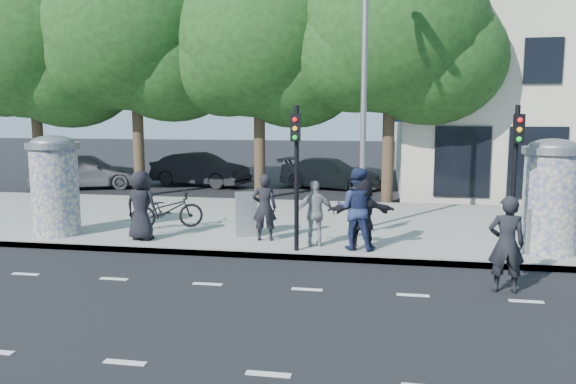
% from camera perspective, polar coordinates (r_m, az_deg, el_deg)
% --- Properties ---
extents(ground, '(120.00, 120.00, 0.00)m').
position_cam_1_polar(ground, '(9.68, 0.76, -12.40)').
color(ground, black).
rests_on(ground, ground).
extents(sidewalk, '(40.00, 8.00, 0.15)m').
position_cam_1_polar(sidewalk, '(16.84, 4.86, -3.30)').
color(sidewalk, gray).
rests_on(sidewalk, ground).
extents(curb, '(40.00, 0.10, 0.16)m').
position_cam_1_polar(curb, '(13.01, 3.28, -6.69)').
color(curb, slate).
rests_on(curb, ground).
extents(lane_dash_near, '(32.00, 0.12, 0.01)m').
position_cam_1_polar(lane_dash_near, '(7.69, -2.01, -18.02)').
color(lane_dash_near, silver).
rests_on(lane_dash_near, ground).
extents(lane_dash_far, '(32.00, 0.12, 0.01)m').
position_cam_1_polar(lane_dash_far, '(10.98, 1.94, -9.87)').
color(lane_dash_far, silver).
rests_on(lane_dash_far, ground).
extents(ad_column_left, '(1.36, 1.36, 2.65)m').
position_cam_1_polar(ad_column_left, '(16.10, -22.61, 0.85)').
color(ad_column_left, beige).
rests_on(ad_column_left, sidewalk).
extents(ad_column_right, '(1.36, 1.36, 2.65)m').
position_cam_1_polar(ad_column_right, '(14.28, 25.12, -0.14)').
color(ad_column_right, beige).
rests_on(ad_column_right, sidewalk).
extents(traffic_pole_near, '(0.22, 0.31, 3.40)m').
position_cam_1_polar(traffic_pole_near, '(12.96, 0.84, 2.95)').
color(traffic_pole_near, black).
rests_on(traffic_pole_near, sidewalk).
extents(traffic_pole_far, '(0.22, 0.31, 3.40)m').
position_cam_1_polar(traffic_pole_far, '(13.09, 22.09, 2.41)').
color(traffic_pole_far, black).
rests_on(traffic_pole_far, sidewalk).
extents(street_lamp, '(0.25, 0.93, 8.00)m').
position_cam_1_polar(street_lamp, '(15.66, 7.77, 13.15)').
color(street_lamp, slate).
rests_on(street_lamp, sidewalk).
extents(tree_far_left, '(7.20, 7.20, 9.26)m').
position_cam_1_polar(tree_far_left, '(26.02, -24.56, 13.53)').
color(tree_far_left, '#38281C').
rests_on(tree_far_left, ground).
extents(tree_mid_left, '(7.20, 7.20, 9.57)m').
position_cam_1_polar(tree_mid_left, '(23.85, -15.33, 15.28)').
color(tree_mid_left, '#38281C').
rests_on(tree_mid_left, ground).
extents(tree_near_left, '(6.80, 6.80, 8.97)m').
position_cam_1_polar(tree_near_left, '(22.37, -2.98, 14.92)').
color(tree_near_left, '#38281C').
rests_on(tree_near_left, ground).
extents(tree_center, '(7.00, 7.00, 9.30)m').
position_cam_1_polar(tree_center, '(21.45, 10.41, 15.77)').
color(tree_center, '#38281C').
rests_on(tree_center, ground).
extents(ped_a, '(0.94, 0.69, 1.78)m').
position_cam_1_polar(ped_a, '(14.76, -14.68, -1.35)').
color(ped_a, black).
rests_on(ped_a, sidewalk).
extents(ped_b, '(0.68, 0.50, 1.70)m').
position_cam_1_polar(ped_b, '(14.25, -2.40, -1.58)').
color(ped_b, black).
rests_on(ped_b, sidewalk).
extents(ped_c, '(1.04, 0.85, 1.96)m').
position_cam_1_polar(ped_c, '(13.39, 6.97, -1.71)').
color(ped_c, '#1F294F').
rests_on(ped_c, sidewalk).
extents(ped_e, '(1.04, 0.74, 1.61)m').
position_cam_1_polar(ped_e, '(13.65, 2.80, -2.20)').
color(ped_e, '#9A9A9C').
rests_on(ped_e, sidewalk).
extents(ped_f, '(1.70, 0.92, 1.74)m').
position_cam_1_polar(ped_f, '(13.40, 7.54, -2.17)').
color(ped_f, black).
rests_on(ped_f, sidewalk).
extents(man_road, '(0.68, 0.45, 1.86)m').
position_cam_1_polar(man_road, '(11.38, 21.30, -4.95)').
color(man_road, black).
rests_on(man_road, ground).
extents(bicycle, '(1.59, 2.09, 1.05)m').
position_cam_1_polar(bicycle, '(16.11, -12.17, -1.80)').
color(bicycle, black).
rests_on(bicycle, sidewalk).
extents(cabinet_left, '(0.65, 0.56, 1.15)m').
position_cam_1_polar(cabinet_left, '(14.88, -4.27, -2.26)').
color(cabinet_left, gray).
rests_on(cabinet_left, sidewalk).
extents(cabinet_right, '(0.58, 0.47, 1.07)m').
position_cam_1_polar(cabinet_right, '(14.20, 23.90, -3.60)').
color(cabinet_right, gray).
rests_on(cabinet_right, sidewalk).
extents(car_left, '(3.56, 5.07, 1.60)m').
position_cam_1_polar(car_left, '(26.80, -19.84, 2.04)').
color(car_left, slate).
rests_on(car_left, ground).
extents(car_mid, '(2.70, 4.89, 1.53)m').
position_cam_1_polar(car_mid, '(26.42, -8.91, 2.26)').
color(car_mid, black).
rests_on(car_mid, ground).
extents(car_right, '(2.96, 4.98, 1.35)m').
position_cam_1_polar(car_right, '(25.44, 4.35, 1.92)').
color(car_right, slate).
rests_on(car_right, ground).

